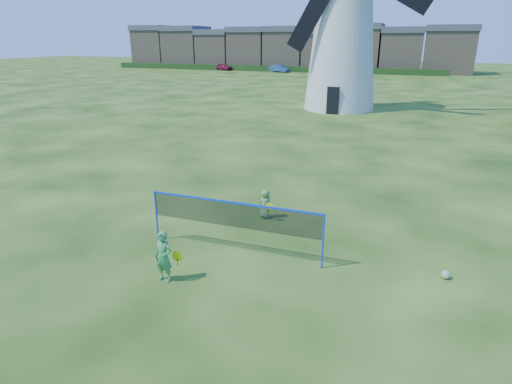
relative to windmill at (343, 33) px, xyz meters
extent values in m
plane|color=black|center=(1.83, -26.58, -6.13)|extent=(220.00, 220.00, 0.00)
cube|color=black|center=(0.00, -2.84, -5.07)|extent=(0.97, 0.12, 2.13)
cube|color=black|center=(0.00, -2.25, -1.28)|extent=(0.68, 0.12, 0.87)
cube|color=black|center=(0.00, -1.78, 1.82)|extent=(0.58, 0.12, 0.78)
cube|color=black|center=(-1.82, -2.26, 1.80)|extent=(4.46, 0.10, 6.61)
cylinder|color=blue|center=(-0.72, -27.15, -5.36)|extent=(0.05, 0.05, 1.55)
cylinder|color=blue|center=(4.28, -27.15, -5.36)|extent=(0.05, 0.05, 1.55)
cube|color=black|center=(1.78, -27.15, -4.98)|extent=(5.00, 0.01, 0.70)
cube|color=blue|center=(1.78, -27.15, -4.61)|extent=(5.00, 0.02, 0.06)
imported|color=#3D9852|center=(0.72, -29.12, -5.47)|extent=(0.51, 0.36, 1.33)
cylinder|color=#EEFF0D|center=(1.00, -28.94, -5.48)|extent=(0.28, 0.02, 0.28)
cube|color=#EEFF0D|center=(1.00, -28.94, -5.65)|extent=(0.03, 0.02, 0.20)
imported|color=#609E4C|center=(1.79, -24.47, -5.64)|extent=(0.54, 0.41, 0.99)
cylinder|color=#EEFF0D|center=(2.01, -24.69, -5.63)|extent=(0.28, 0.02, 0.28)
cube|color=#EEFF0D|center=(2.01, -24.69, -5.80)|extent=(0.03, 0.02, 0.20)
sphere|color=green|center=(7.34, -26.61, -6.02)|extent=(0.22, 0.22, 0.22)
cube|color=#9A8567|center=(-46.77, 45.42, -2.56)|extent=(6.79, 8.00, 7.14)
cube|color=#4C4C54|center=(-46.77, 45.42, 1.51)|extent=(7.09, 8.40, 1.00)
cube|color=#9A8567|center=(-39.42, 45.42, -2.65)|extent=(7.32, 8.00, 6.98)
cube|color=#4C4C54|center=(-39.42, 45.42, 1.34)|extent=(7.62, 8.40, 1.00)
cube|color=#9A8567|center=(-32.25, 45.42, -2.99)|extent=(6.41, 8.00, 6.29)
cube|color=#4C4C54|center=(-32.25, 45.42, 0.65)|extent=(6.71, 8.40, 1.00)
cube|color=#9A8567|center=(-25.27, 45.42, -2.78)|extent=(6.97, 8.00, 6.71)
cube|color=#4C4C54|center=(-25.27, 45.42, 1.08)|extent=(7.27, 8.40, 1.00)
cube|color=#9A8567|center=(-17.94, 45.42, -2.76)|extent=(7.08, 8.00, 6.76)
cube|color=#4C4C54|center=(-17.94, 45.42, 1.12)|extent=(7.38, 8.40, 1.00)
cube|color=#9A8567|center=(-10.91, 45.42, -3.01)|extent=(6.39, 8.00, 6.24)
cube|color=#4C4C54|center=(-10.91, 45.42, 0.61)|extent=(6.69, 8.40, 1.00)
cube|color=#9A8567|center=(-4.04, 45.42, -2.57)|extent=(6.74, 8.00, 7.12)
cube|color=#4C4C54|center=(-4.04, 45.42, 1.49)|extent=(7.04, 8.40, 1.00)
cube|color=#9A8567|center=(2.98, 45.42, -2.88)|extent=(6.71, 8.00, 6.50)
cube|color=#4C4C54|center=(2.98, 45.42, 0.87)|extent=(7.01, 8.40, 1.00)
cube|color=#9A8567|center=(10.50, 45.42, -2.76)|extent=(7.73, 8.00, 6.76)
cube|color=#4C4C54|center=(10.50, 45.42, 1.12)|extent=(8.03, 8.40, 1.00)
cube|color=#193814|center=(-20.17, 39.42, -5.63)|extent=(62.00, 0.80, 1.00)
imported|color=maroon|center=(-28.26, 39.08, -5.52)|extent=(3.88, 2.70, 1.23)
imported|color=navy|center=(-17.13, 38.23, -5.51)|extent=(4.01, 2.48, 1.25)
camera|label=1|loc=(6.09, -37.16, -0.39)|focal=30.10mm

